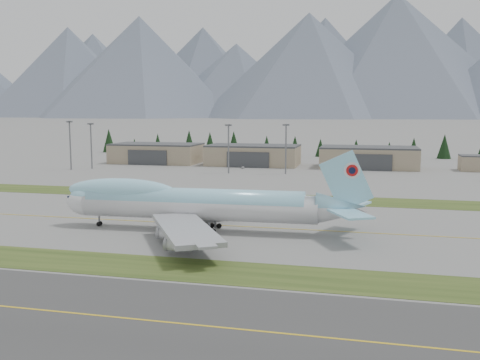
% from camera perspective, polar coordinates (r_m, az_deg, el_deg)
% --- Properties ---
extents(ground, '(7000.00, 7000.00, 0.00)m').
position_cam_1_polar(ground, '(138.37, -5.51, -4.67)').
color(ground, slate).
rests_on(ground, ground).
extents(grass_strip_near, '(400.00, 14.00, 0.08)m').
position_cam_1_polar(grass_strip_near, '(104.26, -12.37, -8.84)').
color(grass_strip_near, '#2F4418').
rests_on(grass_strip_near, ground).
extents(grass_strip_far, '(400.00, 18.00, 0.08)m').
position_cam_1_polar(grass_strip_far, '(180.79, -0.88, -1.78)').
color(grass_strip_far, '#2F4418').
rests_on(grass_strip_far, ground).
extents(asphalt_taxiway, '(400.00, 32.00, 0.04)m').
position_cam_1_polar(asphalt_taxiway, '(84.44, -19.64, -13.03)').
color(asphalt_taxiway, '#343434').
rests_on(asphalt_taxiway, ground).
extents(taxiway_line_main, '(400.00, 0.40, 0.02)m').
position_cam_1_polar(taxiway_line_main, '(138.37, -5.51, -4.67)').
color(taxiway_line_main, gold).
rests_on(taxiway_line_main, ground).
extents(taxiway_line_near, '(400.00, 0.40, 0.02)m').
position_cam_1_polar(taxiway_line_near, '(84.44, -19.64, -13.03)').
color(taxiway_line_near, gold).
rests_on(taxiway_line_near, ground).
extents(boeing_747_freighter, '(76.01, 65.91, 20.11)m').
position_cam_1_polar(boeing_747_freighter, '(129.70, -4.85, -2.49)').
color(boeing_747_freighter, silver).
rests_on(boeing_747_freighter, ground).
extents(hangar_left, '(48.00, 26.60, 10.80)m').
position_cam_1_polar(hangar_left, '(301.27, -8.88, 2.85)').
color(hangar_left, gray).
rests_on(hangar_left, ground).
extents(hangar_center, '(48.00, 26.60, 10.80)m').
position_cam_1_polar(hangar_center, '(285.01, 1.41, 2.68)').
color(hangar_center, gray).
rests_on(hangar_center, ground).
extents(hangar_right, '(48.00, 26.60, 10.80)m').
position_cam_1_polar(hangar_right, '(278.80, 13.58, 2.37)').
color(hangar_right, gray).
rests_on(hangar_right, ground).
extents(control_shed, '(14.00, 12.00, 7.60)m').
position_cam_1_polar(control_shed, '(281.67, 23.79, 1.67)').
color(control_shed, gray).
rests_on(control_shed, ground).
extents(floodlight_masts, '(200.99, 10.34, 23.96)m').
position_cam_1_polar(floodlight_masts, '(247.98, -1.69, 4.42)').
color(floodlight_masts, slate).
rests_on(floodlight_masts, ground).
extents(service_vehicle_a, '(1.54, 3.30, 1.09)m').
position_cam_1_polar(service_vehicle_a, '(268.89, 0.29, 1.24)').
color(service_vehicle_a, silver).
rests_on(service_vehicle_a, ground).
extents(service_vehicle_b, '(3.49, 1.31, 1.14)m').
position_cam_1_polar(service_vehicle_b, '(261.54, 11.08, 0.93)').
color(service_vehicle_b, gold).
rests_on(service_vehicle_b, ground).
extents(service_vehicle_c, '(1.94, 4.54, 1.30)m').
position_cam_1_polar(service_vehicle_c, '(269.38, 16.44, 0.95)').
color(service_vehicle_c, silver).
rests_on(service_vehicle_c, ground).
extents(conifer_belt, '(267.54, 14.46, 16.38)m').
position_cam_1_polar(conifer_belt, '(346.52, 3.82, 3.78)').
color(conifer_belt, black).
rests_on(conifer_belt, ground).
extents(mountain_ridge_front, '(4287.89, 1181.72, 513.73)m').
position_cam_1_polar(mountain_ridge_front, '(2343.00, 11.39, 12.11)').
color(mountain_ridge_front, '#515F6C').
rests_on(mountain_ridge_front, ground).
extents(mountain_ridge_rear, '(4506.90, 1066.56, 533.28)m').
position_cam_1_polar(mountain_ridge_rear, '(3039.64, 16.10, 11.56)').
color(mountain_ridge_rear, '#515F6C').
rests_on(mountain_ridge_rear, ground).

